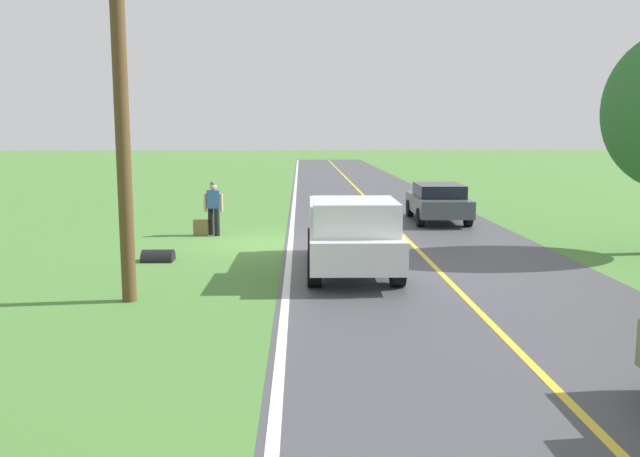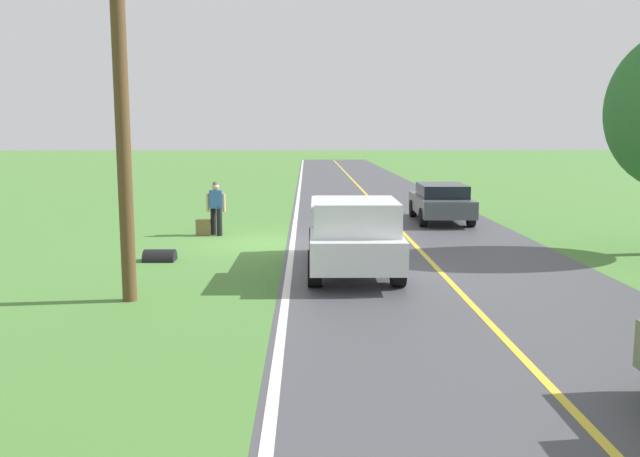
{
  "view_description": "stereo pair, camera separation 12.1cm",
  "coord_description": "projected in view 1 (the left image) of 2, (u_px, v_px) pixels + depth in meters",
  "views": [
    {
      "loc": [
        -1.12,
        19.6,
        3.32
      ],
      "look_at": [
        -1.5,
        6.53,
        1.4
      ],
      "focal_mm": 37.03,
      "sensor_mm": 36.0,
      "label": 1
    },
    {
      "loc": [
        -1.24,
        19.6,
        3.32
      ],
      "look_at": [
        -1.5,
        6.53,
        1.4
      ],
      "focal_mm": 37.03,
      "sensor_mm": 36.0,
      "label": 2
    }
  ],
  "objects": [
    {
      "name": "utility_pole_roadside",
      "position": [
        122.0,
        112.0,
        12.51
      ],
      "size": [
        0.28,
        0.28,
        7.37
      ],
      "primitive_type": "cylinder",
      "color": "brown",
      "rests_on": "ground"
    },
    {
      "name": "suitcase_carried",
      "position": [
        201.0,
        228.0,
        21.21
      ],
      "size": [
        0.46,
        0.21,
        0.52
      ],
      "primitive_type": "cube",
      "rotation": [
        0.0,
        0.0,
        1.59
      ],
      "color": "brown",
      "rests_on": "ground"
    },
    {
      "name": "lane_edge_line",
      "position": [
        291.0,
        243.0,
        19.85
      ],
      "size": [
        0.16,
        117.6,
        0.0
      ],
      "primitive_type": "cube",
      "color": "silver",
      "rests_on": "ground"
    },
    {
      "name": "sedan_near_oncoming",
      "position": [
        438.0,
        201.0,
        24.52
      ],
      "size": [
        2.05,
        4.46,
        1.41
      ],
      "color": "#4C5156",
      "rests_on": "ground"
    },
    {
      "name": "pickup_truck_passing",
      "position": [
        352.0,
        232.0,
        15.56
      ],
      "size": [
        2.16,
        5.43,
        1.82
      ],
      "color": "silver",
      "rests_on": "ground"
    },
    {
      "name": "road_surface",
      "position": [
        410.0,
        242.0,
        19.96
      ],
      "size": [
        7.61,
        120.0,
        0.0
      ],
      "primitive_type": "cube",
      "color": "#47474C",
      "rests_on": "ground"
    },
    {
      "name": "lane_centre_line",
      "position": [
        410.0,
        242.0,
        19.96
      ],
      "size": [
        0.14,
        117.6,
        0.0
      ],
      "primitive_type": "cube",
      "color": "gold",
      "rests_on": "ground"
    },
    {
      "name": "hitchhiker_walking",
      "position": [
        214.0,
        205.0,
        21.2
      ],
      "size": [
        0.62,
        0.51,
        1.75
      ],
      "color": "black",
      "rests_on": "ground"
    },
    {
      "name": "ground_plane",
      "position": [
        264.0,
        243.0,
        19.83
      ],
      "size": [
        200.0,
        200.0,
        0.0
      ],
      "primitive_type": "plane",
      "color": "#4C7F38"
    },
    {
      "name": "drainage_culvert",
      "position": [
        158.0,
        261.0,
        17.07
      ],
      "size": [
        0.8,
        0.6,
        0.6
      ],
      "primitive_type": "cylinder",
      "rotation": [
        0.0,
        1.57,
        0.0
      ],
      "color": "black",
      "rests_on": "ground"
    }
  ]
}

